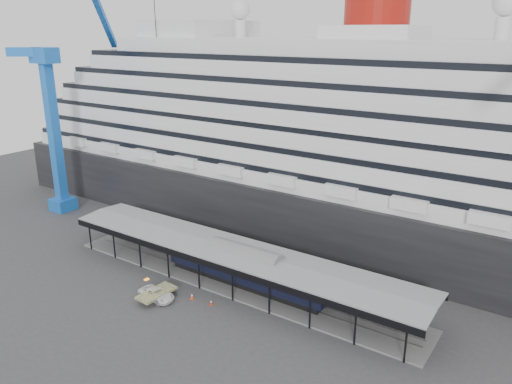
% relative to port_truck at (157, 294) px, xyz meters
% --- Properties ---
extents(ground, '(200.00, 200.00, 0.00)m').
position_rel_port_truck_xyz_m(ground, '(5.72, 4.50, -0.74)').
color(ground, '#373739').
rests_on(ground, ground).
extents(cruise_ship, '(130.00, 30.00, 43.90)m').
position_rel_port_truck_xyz_m(cruise_ship, '(5.76, 36.50, 17.61)').
color(cruise_ship, black).
rests_on(cruise_ship, ground).
extents(platform_canopy, '(56.00, 9.18, 5.30)m').
position_rel_port_truck_xyz_m(platform_canopy, '(5.72, 9.50, 1.63)').
color(platform_canopy, slate).
rests_on(platform_canopy, ground).
extents(crane_blue, '(22.63, 19.19, 47.60)m').
position_rel_port_truck_xyz_m(crane_blue, '(-39.40, 15.12, 19.22)').
color(crane_blue, blue).
rests_on(crane_blue, ground).
extents(port_truck, '(5.42, 2.72, 1.47)m').
position_rel_port_truck_xyz_m(port_truck, '(0.00, 0.00, 0.00)').
color(port_truck, white).
rests_on(port_truck, ground).
extents(pullman_carriage, '(25.15, 3.52, 24.69)m').
position_rel_port_truck_xyz_m(pullman_carriage, '(7.76, 9.50, 2.23)').
color(pullman_carriage, black).
rests_on(pullman_carriage, ground).
extents(traffic_cone_left, '(0.39, 0.39, 0.68)m').
position_rel_port_truck_xyz_m(traffic_cone_left, '(-1.73, 2.94, -0.40)').
color(traffic_cone_left, red).
rests_on(traffic_cone_left, ground).
extents(traffic_cone_mid, '(0.47, 0.47, 0.85)m').
position_rel_port_truck_xyz_m(traffic_cone_mid, '(3.88, 2.65, -0.32)').
color(traffic_cone_mid, '#FA400D').
rests_on(traffic_cone_mid, ground).
extents(traffic_cone_right, '(0.44, 0.44, 0.77)m').
position_rel_port_truck_xyz_m(traffic_cone_right, '(6.97, 2.90, -0.35)').
color(traffic_cone_right, red).
rests_on(traffic_cone_right, ground).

